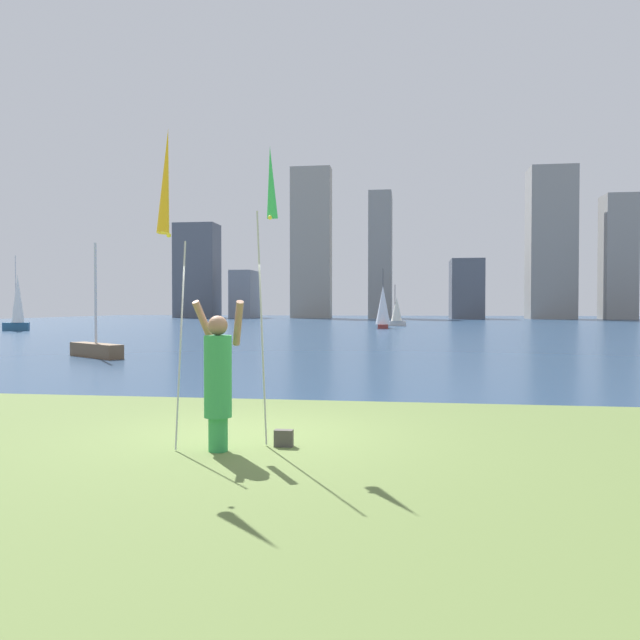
{
  "coord_description": "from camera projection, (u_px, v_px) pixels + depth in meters",
  "views": [
    {
      "loc": [
        2.32,
        -9.09,
        1.94
      ],
      "look_at": [
        0.19,
        5.86,
        1.61
      ],
      "focal_mm": 34.87,
      "sensor_mm": 36.0,
      "label": 1
    }
  ],
  "objects": [
    {
      "name": "ground",
      "position": [
        384.0,
        327.0,
        59.8
      ],
      "size": [
        120.0,
        138.0,
        0.12
      ],
      "color": "#5B7038"
    },
    {
      "name": "person",
      "position": [
        218.0,
        377.0,
        8.31
      ],
      "size": [
        0.74,
        0.55,
        2.03
      ],
      "rotation": [
        0.0,
        0.0,
        0.34
      ],
      "color": "green",
      "rests_on": "ground"
    },
    {
      "name": "kite_flag_left",
      "position": [
        166.0,
        188.0,
        7.99
      ],
      "size": [
        0.16,
        0.89,
        4.25
      ],
      "color": "#B2B2B7",
      "rests_on": "ground"
    },
    {
      "name": "kite_flag_right",
      "position": [
        271.0,
        192.0,
        8.84
      ],
      "size": [
        0.16,
        1.01,
        4.21
      ],
      "color": "#B2B2B7",
      "rests_on": "ground"
    },
    {
      "name": "bag",
      "position": [
        284.0,
        438.0,
        8.59
      ],
      "size": [
        0.26,
        0.13,
        0.23
      ],
      "color": "#4C4742",
      "rests_on": "ground"
    },
    {
      "name": "sailboat_3",
      "position": [
        17.0,
        304.0,
        49.04
      ],
      "size": [
        2.0,
        1.37,
        5.94
      ],
      "color": "#2D6084",
      "rests_on": "ground"
    },
    {
      "name": "sailboat_4",
      "position": [
        96.0,
        348.0,
        23.61
      ],
      "size": [
        2.91,
        2.32,
        4.35
      ],
      "color": "brown",
      "rests_on": "ground"
    },
    {
      "name": "sailboat_5",
      "position": [
        383.0,
        308.0,
        54.29
      ],
      "size": [
        1.34,
        2.6,
        5.26
      ],
      "color": "maroon",
      "rests_on": "ground"
    },
    {
      "name": "sailboat_7",
      "position": [
        396.0,
        312.0,
        61.26
      ],
      "size": [
        2.2,
        1.14,
        4.08
      ],
      "color": "silver",
      "rests_on": "ground"
    },
    {
      "name": "skyline_tower_0",
      "position": [
        197.0,
        271.0,
        106.71
      ],
      "size": [
        7.08,
        5.09,
        16.07
      ],
      "color": "#565B66",
      "rests_on": "ground"
    },
    {
      "name": "skyline_tower_1",
      "position": [
        245.0,
        294.0,
        103.85
      ],
      "size": [
        3.67,
        6.87,
        7.85
      ],
      "color": "gray",
      "rests_on": "ground"
    },
    {
      "name": "skyline_tower_2",
      "position": [
        311.0,
        243.0,
        101.59
      ],
      "size": [
        6.53,
        3.06,
        24.56
      ],
      "color": "gray",
      "rests_on": "ground"
    },
    {
      "name": "skyline_tower_3",
      "position": [
        381.0,
        256.0,
        99.27
      ],
      "size": [
        3.53,
        7.54,
        19.87
      ],
      "color": "gray",
      "rests_on": "ground"
    },
    {
      "name": "skyline_tower_4",
      "position": [
        466.0,
        289.0,
        96.44
      ],
      "size": [
        4.89,
        7.6,
        9.17
      ],
      "color": "#565B66",
      "rests_on": "ground"
    },
    {
      "name": "skyline_tower_5",
      "position": [
        551.0,
        244.0,
        94.7
      ],
      "size": [
        6.78,
        5.54,
        23.02
      ],
      "color": "gray",
      "rests_on": "ground"
    },
    {
      "name": "skyline_tower_6",
      "position": [
        618.0,
        257.0,
        91.88
      ],
      "size": [
        4.45,
        4.7,
        18.4
      ],
      "color": "gray",
      "rests_on": "ground"
    }
  ]
}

